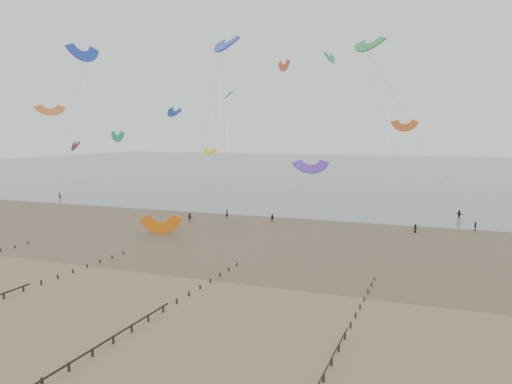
% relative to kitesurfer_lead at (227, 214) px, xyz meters
% --- Properties ---
extents(ground, '(500.00, 500.00, 0.00)m').
position_rel_kitesurfer_lead_xyz_m(ground, '(12.61, -45.55, -0.92)').
color(ground, brown).
rests_on(ground, ground).
extents(sea_and_shore, '(500.00, 665.00, 0.03)m').
position_rel_kitesurfer_lead_xyz_m(sea_and_shore, '(8.53, -11.15, -0.91)').
color(sea_and_shore, '#475654').
rests_on(sea_and_shore, ground).
extents(groynes, '(72.16, 50.16, 1.00)m').
position_rel_kitesurfer_lead_xyz_m(groynes, '(16.61, -64.60, -0.45)').
color(groynes, black).
rests_on(groynes, ground).
extents(kitesurfer_lead, '(0.80, 0.73, 1.84)m').
position_rel_kitesurfer_lead_xyz_m(kitesurfer_lead, '(0.00, 0.00, 0.00)').
color(kitesurfer_lead, black).
rests_on(kitesurfer_lead, ground).
extents(kitesurfers, '(136.14, 24.08, 1.87)m').
position_rel_kitesurfer_lead_xyz_m(kitesurfers, '(26.92, 5.07, -0.05)').
color(kitesurfers, black).
rests_on(kitesurfers, ground).
extents(grounded_kite, '(7.79, 7.13, 3.46)m').
position_rel_kitesurfer_lead_xyz_m(grounded_kite, '(-4.50, -18.11, -0.92)').
color(grounded_kite, orange).
rests_on(grounded_kite, ground).
extents(kites_airborne, '(253.98, 111.66, 37.49)m').
position_rel_kitesurfer_lead_xyz_m(kites_airborne, '(7.99, 46.82, 21.48)').
color(kites_airborne, yellow).
rests_on(kites_airborne, ground).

